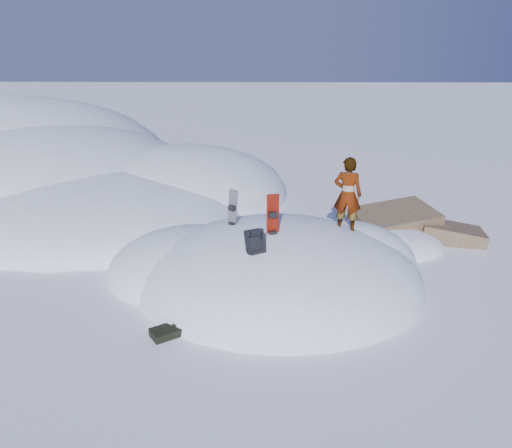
{
  "coord_description": "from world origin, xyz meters",
  "views": [
    {
      "loc": [
        -0.39,
        -10.98,
        5.66
      ],
      "look_at": [
        -0.58,
        0.3,
        1.45
      ],
      "focal_mm": 35.0,
      "sensor_mm": 36.0,
      "label": 1
    }
  ],
  "objects_px": {
    "snowboard_dark": "(232,218)",
    "backpack": "(255,242)",
    "person": "(348,195)",
    "snowboard_red": "(273,226)"
  },
  "relations": [
    {
      "from": "snowboard_dark",
      "to": "backpack",
      "type": "distance_m",
      "value": 1.68
    },
    {
      "from": "snowboard_red",
      "to": "backpack",
      "type": "bearing_deg",
      "value": -132.03
    },
    {
      "from": "snowboard_dark",
      "to": "person",
      "type": "bearing_deg",
      "value": 40.66
    },
    {
      "from": "snowboard_dark",
      "to": "backpack",
      "type": "relative_size",
      "value": 2.34
    },
    {
      "from": "snowboard_red",
      "to": "person",
      "type": "distance_m",
      "value": 2.04
    },
    {
      "from": "snowboard_red",
      "to": "backpack",
      "type": "relative_size",
      "value": 2.51
    },
    {
      "from": "snowboard_dark",
      "to": "person",
      "type": "relative_size",
      "value": 0.77
    },
    {
      "from": "snowboard_red",
      "to": "snowboard_dark",
      "type": "bearing_deg",
      "value": 125.62
    },
    {
      "from": "snowboard_red",
      "to": "snowboard_dark",
      "type": "relative_size",
      "value": 1.07
    },
    {
      "from": "snowboard_red",
      "to": "person",
      "type": "height_order",
      "value": "person"
    }
  ]
}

